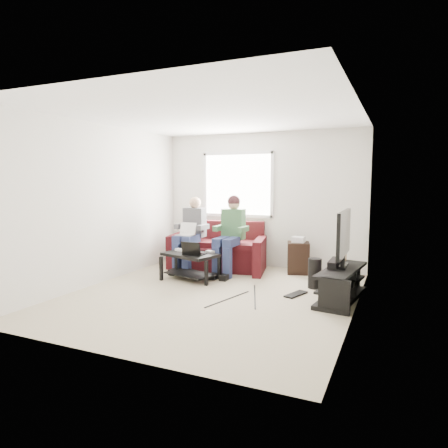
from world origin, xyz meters
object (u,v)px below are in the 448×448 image
(coffee_table, at_px, (190,260))
(tv, at_px, (344,235))
(tv_stand, at_px, (341,286))
(subwoofer, at_px, (315,273))
(end_table, at_px, (298,257))
(sofa, at_px, (218,251))

(coffee_table, distance_m, tv, 2.57)
(coffee_table, relative_size, tv, 0.94)
(tv_stand, distance_m, subwoofer, 0.66)
(end_table, bearing_deg, tv_stand, -55.36)
(sofa, bearing_deg, tv, -23.28)
(coffee_table, bearing_deg, tv, -1.19)
(coffee_table, xyz_separation_m, tv_stand, (2.51, -0.15, -0.13))
(sofa, bearing_deg, end_table, 7.76)
(coffee_table, relative_size, subwoofer, 2.18)
(coffee_table, bearing_deg, subwoofer, 8.71)
(sofa, height_order, coffee_table, sofa)
(sofa, xyz_separation_m, subwoofer, (1.99, -0.69, -0.09))
(sofa, relative_size, coffee_table, 2.02)
(tv, xyz_separation_m, subwoofer, (-0.46, 0.36, -0.67))
(coffee_table, xyz_separation_m, subwoofer, (2.04, 0.31, -0.10))
(sofa, relative_size, tv_stand, 1.48)
(tv_stand, height_order, end_table, end_table)
(tv, distance_m, end_table, 1.69)
(sofa, relative_size, tv, 1.89)
(tv_stand, relative_size, end_table, 2.10)
(sofa, bearing_deg, coffee_table, -92.82)
(tv_stand, xyz_separation_m, end_table, (-0.94, 1.36, 0.10))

